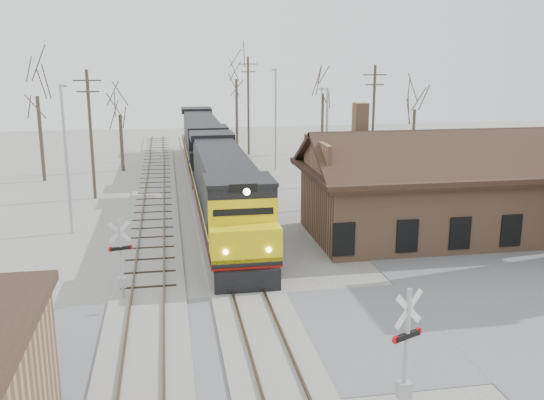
{
  "coord_description": "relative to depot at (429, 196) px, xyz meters",
  "views": [
    {
      "loc": [
        -3.38,
        -21.1,
        10.69
      ],
      "look_at": [
        1.89,
        9.0,
        3.32
      ],
      "focal_mm": 40.0,
      "sensor_mm": 36.0,
      "label": 1
    }
  ],
  "objects": [
    {
      "name": "ground",
      "position": [
        -11.99,
        -12.0,
        -2.41
      ],
      "size": [
        140.0,
        140.0,
        0.0
      ],
      "primitive_type": "plane",
      "color": "#A59F95",
      "rests_on": "ground"
    },
    {
      "name": "road",
      "position": [
        -11.99,
        -12.0,
        -2.39
      ],
      "size": [
        60.0,
        9.0,
        0.03
      ],
      "primitive_type": "cube",
      "color": "slate",
      "rests_on": "ground"
    },
    {
      "name": "track_main",
      "position": [
        -11.99,
        3.0,
        -2.34
      ],
      "size": [
        3.4,
        90.0,
        0.24
      ],
      "color": "#A59F95",
      "rests_on": "ground"
    },
    {
      "name": "track_siding",
      "position": [
        -16.49,
        3.0,
        -2.34
      ],
      "size": [
        3.4,
        90.0,
        0.24
      ],
      "color": "#A59F95",
      "rests_on": "ground"
    },
    {
      "name": "depot",
      "position": [
        0.0,
        0.0,
        0.0
      ],
      "size": [
        15.2,
        9.31,
        7.9
      ],
      "color": "#966A4D",
      "rests_on": "ground"
    },
    {
      "name": "locomotive_lead",
      "position": [
        -11.99,
        2.9,
        0.16
      ],
      "size": [
        3.29,
        22.02,
        4.89
      ],
      "color": "black",
      "rests_on": "ground"
    },
    {
      "name": "locomotive_trailing",
      "position": [
        -11.99,
        25.2,
        0.16
      ],
      "size": [
        3.29,
        22.02,
        4.63
      ],
      "color": "black",
      "rests_on": "ground"
    },
    {
      "name": "crossbuck_near",
      "position": [
        -8.69,
        -17.8,
        -0.46
      ],
      "size": [
        1.11,
        0.57,
        4.16
      ],
      "rotation": [
        0.0,
        0.0,
        0.43
      ],
      "color": "#A5A8AD",
      "rests_on": "ground"
    },
    {
      "name": "crossbuck_far",
      "position": [
        -17.56,
        -7.08,
        -0.64
      ],
      "size": [
        1.05,
        0.33,
        3.72
      ],
      "rotation": [
        0.0,
        0.0,
        3.37
      ],
      "color": "#A5A8AD",
      "rests_on": "ground"
    },
    {
      "name": "streetlight_a",
      "position": [
        -21.33,
        4.34,
        2.64
      ],
      "size": [
        0.25,
        2.04,
        9.01
      ],
      "color": "#A5A8AD",
      "rests_on": "ground"
    },
    {
      "name": "streetlight_b",
      "position": [
        -4.43,
        7.59,
        2.36
      ],
      "size": [
        0.25,
        2.04,
        8.48
      ],
      "color": "#A5A8AD",
      "rests_on": "ground"
    },
    {
      "name": "streetlight_c",
      "position": [
        -5.22,
        22.99,
        2.84
      ],
      "size": [
        0.25,
        2.04,
        9.41
      ],
      "color": "#A5A8AD",
      "rests_on": "ground"
    },
    {
      "name": "utility_pole_a",
      "position": [
        -20.9,
        13.41,
        2.63
      ],
      "size": [
        2.0,
        0.24,
        9.63
      ],
      "color": "#382D23",
      "rests_on": "ground"
    },
    {
      "name": "utility_pole_b",
      "position": [
        -6.55,
        32.1,
        3.06
      ],
      "size": [
        2.0,
        0.24,
        10.47
      ],
      "color": "#382D23",
      "rests_on": "ground"
    },
    {
      "name": "utility_pole_c",
      "position": [
        1.77,
        15.57,
        2.74
      ],
      "size": [
        2.0,
        0.24,
        9.84
      ],
      "color": "#382D23",
      "rests_on": "ground"
    },
    {
      "name": "tree_a",
      "position": [
        -25.95,
        20.99,
        6.06
      ],
      "size": [
        4.85,
        4.85,
        11.88
      ],
      "color": "#382D23",
      "rests_on": "ground"
    },
    {
      "name": "tree_b",
      "position": [
        -19.53,
        24.65,
        3.69
      ],
      "size": [
        3.5,
        3.5,
        8.58
      ],
      "color": "#382D23",
      "rests_on": "ground"
    },
    {
      "name": "tree_c",
      "position": [
        -7.03,
        38.82,
        6.74
      ],
      "size": [
        5.24,
        5.24,
        12.83
      ],
      "color": "#382D23",
      "rests_on": "ground"
    },
    {
      "name": "tree_d",
      "position": [
        1.74,
        32.21,
        5.13
      ],
      "size": [
        4.32,
        4.32,
        10.59
      ],
      "color": "#382D23",
      "rests_on": "ground"
    },
    {
      "name": "tree_e",
      "position": [
        8.8,
        23.5,
        3.88
      ],
      "size": [
        3.61,
        3.61,
        8.84
      ],
      "color": "#382D23",
      "rests_on": "ground"
    }
  ]
}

